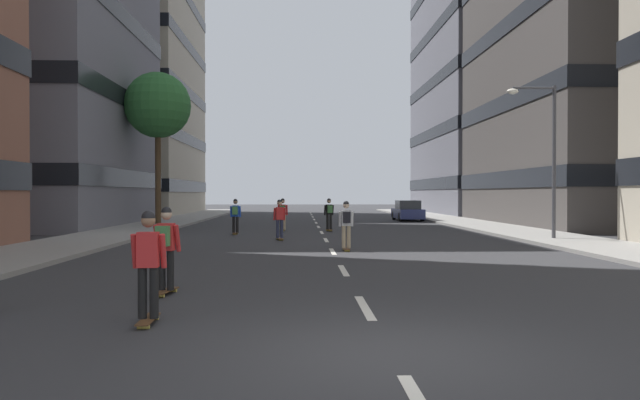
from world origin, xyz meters
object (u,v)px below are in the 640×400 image
skater_0 (166,245)px  skater_3 (329,212)px  skater_2 (235,214)px  skater_7 (148,261)px  skater_6 (346,222)px  skater_4 (280,218)px  parked_car_near (408,211)px  streetlamp_right (546,144)px  street_tree_near (158,106)px  skater_5 (283,212)px

skater_0 → skater_3: same height
skater_2 → skater_7: 19.82m
skater_6 → skater_7: same height
skater_7 → skater_2: bearing=92.4°
skater_4 → skater_7: size_ratio=1.00×
skater_4 → parked_car_near: bearing=63.3°
parked_car_near → skater_0: size_ratio=2.47×
streetlamp_right → skater_6: bearing=-156.6°
street_tree_near → skater_4: size_ratio=5.36×
skater_2 → skater_4: same height
street_tree_near → skater_4: 15.54m
skater_4 → skater_5: bearing=90.4°
street_tree_near → streetlamp_right: bearing=-32.9°
parked_car_near → skater_0: (-10.85, -31.62, 0.32)m
skater_0 → parked_car_near: bearing=71.1°
skater_5 → skater_7: size_ratio=1.00×
skater_5 → skater_6: (2.57, -10.81, 0.00)m
street_tree_near → skater_7: (6.56, -27.84, -6.58)m
skater_6 → streetlamp_right: bearing=23.4°
skater_5 → street_tree_near: bearing=145.2°
skater_3 → skater_5: 2.52m
street_tree_near → skater_5: street_tree_near is taller
skater_2 → skater_5: (2.28, 2.45, 0.00)m
skater_6 → skater_7: (-4.03, -11.45, -0.03)m
parked_car_near → skater_5: skater_5 is taller
skater_3 → skater_7: size_ratio=1.00×
parked_car_near → skater_5: bearing=-127.0°
parked_car_near → skater_2: bearing=-128.1°
street_tree_near → skater_3: bearing=-27.8°
street_tree_near → skater_5: 11.76m
skater_3 → streetlamp_right: bearing=-38.2°
parked_car_near → skater_4: 20.11m
streetlamp_right → skater_2: size_ratio=3.65×
street_tree_near → skater_6: (10.59, -16.39, -6.55)m
parked_car_near → skater_3: size_ratio=2.47×
parked_car_near → skater_4: (-9.02, -17.97, 0.29)m
street_tree_near → skater_0: (6.22, -25.19, -6.55)m
parked_car_near → skater_0: 33.43m
parked_car_near → skater_6: bearing=-105.9°
skater_0 → skater_7: size_ratio=1.00×
skater_6 → skater_2: bearing=120.1°
street_tree_near → skater_0: size_ratio=5.36×
skater_6 → skater_4: bearing=117.6°
parked_car_near → skater_7: (-10.52, -34.27, 0.29)m
skater_5 → skater_6: size_ratio=1.00×
skater_0 → streetlamp_right: bearing=43.7°
skater_0 → skater_6: size_ratio=1.00×
parked_car_near → street_tree_near: 19.50m
skater_0 → skater_7: bearing=-82.9°
skater_6 → skater_7: bearing=-109.4°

